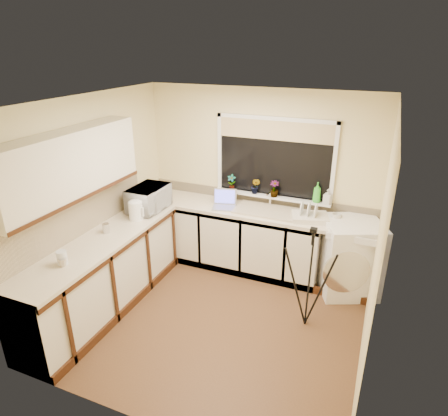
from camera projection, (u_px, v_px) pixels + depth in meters
floor at (217, 317)px, 4.62m from camera, size 3.20×3.20×0.00m
ceiling at (215, 102)px, 3.67m from camera, size 3.20×3.20×0.00m
wall_back at (259, 180)px, 5.42m from camera, size 3.20×0.00×3.20m
wall_front at (133, 302)px, 2.87m from camera, size 3.20×0.00×3.20m
wall_left at (93, 201)px, 4.71m from camera, size 0.00×3.00×3.00m
wall_right at (377, 250)px, 3.58m from camera, size 0.00×3.00×3.00m
base_cabinet_back at (229, 236)px, 5.59m from camera, size 2.55×0.60×0.86m
base_cabinet_left at (105, 275)px, 4.65m from camera, size 0.54×2.40×0.86m
worktop_back at (252, 211)px, 5.30m from camera, size 3.20×0.60×0.04m
worktop_left at (100, 242)px, 4.48m from camera, size 0.60×2.40×0.04m
upper_cabinet at (69, 166)px, 4.05m from camera, size 0.28×1.90×0.70m
splashback_left at (77, 218)px, 4.49m from camera, size 0.02×2.40×0.45m
splashback_back at (258, 197)px, 5.51m from camera, size 3.20×0.02×0.14m
window_glass at (274, 158)px, 5.21m from camera, size 1.50×0.02×1.00m
window_blind at (275, 130)px, 5.05m from camera, size 1.50×0.02×0.25m
windowsill at (271, 196)px, 5.37m from camera, size 1.60×0.14×0.03m
sink at (266, 211)px, 5.22m from camera, size 0.82×0.46×0.03m
faucet at (270, 199)px, 5.33m from camera, size 0.03×0.03×0.24m
washing_machine at (350, 257)px, 4.96m from camera, size 0.88×0.86×0.95m
laptop at (225, 202)px, 5.36m from camera, size 0.37×0.34×0.23m
kettle at (136, 211)px, 4.96m from camera, size 0.17×0.17×0.23m
dish_rack at (310, 217)px, 4.97m from camera, size 0.52×0.44×0.07m
tripod at (309, 278)px, 4.28m from camera, size 0.79×0.79×1.20m
glass_jug at (62, 258)px, 3.96m from camera, size 0.10×0.10×0.15m
steel_jar at (106, 228)px, 4.62m from camera, size 0.08×0.08×0.11m
microwave at (149, 198)px, 5.23m from camera, size 0.39×0.58×0.32m
plant_a at (232, 183)px, 5.50m from camera, size 0.13×0.10×0.23m
plant_b at (255, 186)px, 5.37m from camera, size 0.14×0.12×0.22m
plant_c at (274, 189)px, 5.28m from camera, size 0.15×0.15×0.22m
soap_bottle_green at (317, 192)px, 5.08m from camera, size 0.11×0.11×0.27m
soap_bottle_clear at (327, 197)px, 5.04m from camera, size 0.10×0.10×0.19m
cup_back at (336, 217)px, 4.93m from camera, size 0.14×0.14×0.10m
cup_left at (62, 262)px, 3.94m from camera, size 0.12×0.12×0.09m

